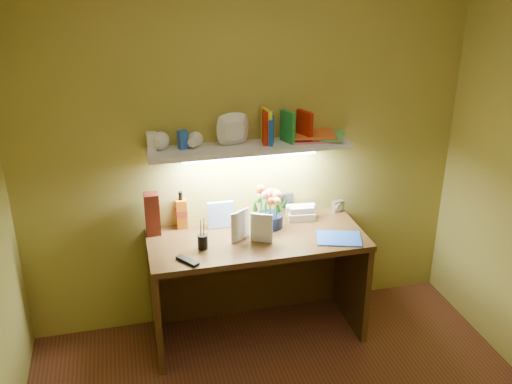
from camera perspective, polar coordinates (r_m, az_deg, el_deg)
desk at (r=3.88m, az=0.10°, el=-9.43°), size 1.40×0.60×0.75m
flower_bouquet at (r=3.76m, az=1.43°, el=-1.34°), size 0.23×0.23×0.30m
telephone at (r=3.92m, az=4.49°, el=-1.91°), size 0.20×0.16×0.11m
desk_clock at (r=4.06m, az=8.21°, el=-1.40°), size 0.09×0.06×0.08m
whisky_bottle at (r=3.79m, az=-7.48°, el=-1.78°), size 0.07×0.07×0.26m
whisky_box at (r=3.73m, az=-10.34°, el=-2.18°), size 0.09×0.09×0.28m
pen_cup at (r=3.54m, az=-5.37°, el=-4.50°), size 0.07×0.07×0.16m
art_card at (r=3.79m, az=-3.54°, el=-2.29°), size 0.18×0.04×0.18m
tv_remote at (r=3.43m, az=-6.87°, el=-6.83°), size 0.13×0.16×0.02m
blue_folder at (r=3.70m, az=8.28°, el=-4.61°), size 0.33×0.28×0.01m
desk_book_a at (r=3.56m, az=-2.48°, el=-3.74°), size 0.14×0.09×0.21m
desk_book_b at (r=3.60m, az=-0.56°, el=-3.51°), size 0.13×0.08×0.20m
wall_shelf at (r=3.63m, az=-0.35°, el=5.06°), size 1.32×0.34×0.25m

